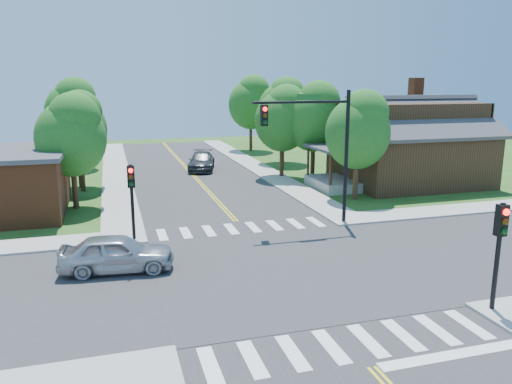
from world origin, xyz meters
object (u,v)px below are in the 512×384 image
object	(u,v)px
car_silver	(117,254)
signal_pole_nw	(132,188)
house_ne	(409,140)
signal_mast_ne	(318,136)
car_dgrey	(202,162)
signal_pole_se	(500,237)

from	to	relation	value
car_silver	signal_pole_nw	bearing A→B (deg)	-6.08
house_ne	car_silver	xyz separation A→B (m)	(-21.57, -12.50, -2.55)
signal_pole_nw	signal_mast_ne	bearing A→B (deg)	0.07
signal_pole_nw	car_dgrey	world-z (taller)	signal_pole_nw
signal_pole_se	signal_pole_nw	size ratio (longest dim) A/B	1.00
signal_pole_se	house_ne	xyz separation A→B (m)	(9.51, 19.86, 0.67)
signal_mast_ne	car_dgrey	xyz separation A→B (m)	(-2.79, 18.69, -4.09)
signal_mast_ne	car_dgrey	bearing A→B (deg)	98.48
car_silver	car_dgrey	xyz separation A→B (m)	(7.59, 22.55, -0.01)
signal_mast_ne	house_ne	xyz separation A→B (m)	(11.19, 8.65, -1.52)
signal_pole_se	car_silver	size ratio (longest dim) A/B	0.80
signal_pole_se	house_ne	size ratio (longest dim) A/B	0.29
signal_mast_ne	house_ne	size ratio (longest dim) A/B	0.55
signal_pole_nw	house_ne	world-z (taller)	house_ne
signal_pole_nw	car_dgrey	size ratio (longest dim) A/B	0.68
house_ne	car_dgrey	distance (m)	17.41
signal_mast_ne	car_silver	size ratio (longest dim) A/B	1.52
signal_pole_se	signal_pole_nw	world-z (taller)	same
signal_pole_nw	car_silver	bearing A→B (deg)	-102.64
house_ne	car_silver	size ratio (longest dim) A/B	2.76
signal_pole_se	car_dgrey	bearing A→B (deg)	98.51
house_ne	signal_mast_ne	bearing A→B (deg)	-142.32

